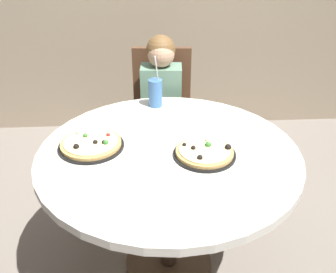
# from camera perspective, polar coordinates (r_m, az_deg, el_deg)

# --- Properties ---
(ground_plane) EXTENTS (8.00, 8.00, 0.00)m
(ground_plane) POSITION_cam_1_polar(r_m,az_deg,el_deg) (2.32, 0.08, -18.04)
(ground_plane) COLOR slate
(dining_table) EXTENTS (1.24, 1.24, 0.75)m
(dining_table) POSITION_cam_1_polar(r_m,az_deg,el_deg) (1.89, 0.09, -4.56)
(dining_table) COLOR silver
(dining_table) RESTS_ON ground_plane
(chair_wooden) EXTENTS (0.43, 0.43, 0.95)m
(chair_wooden) POSITION_cam_1_polar(r_m,az_deg,el_deg) (2.73, -0.92, 3.87)
(chair_wooden) COLOR brown
(chair_wooden) RESTS_ON ground_plane
(diner_child) EXTENTS (0.28, 0.42, 1.08)m
(diner_child) POSITION_cam_1_polar(r_m,az_deg,el_deg) (2.58, -0.98, 1.18)
(diner_child) COLOR #3F4766
(diner_child) RESTS_ON ground_plane
(pizza_veggie) EXTENTS (0.31, 0.31, 0.05)m
(pizza_veggie) POSITION_cam_1_polar(r_m,az_deg,el_deg) (1.89, -11.21, -1.13)
(pizza_veggie) COLOR black
(pizza_veggie) RESTS_ON dining_table
(pizza_cheese) EXTENTS (0.29, 0.29, 0.05)m
(pizza_cheese) POSITION_cam_1_polar(r_m,az_deg,el_deg) (1.80, 5.40, -2.35)
(pizza_cheese) COLOR black
(pizza_cheese) RESTS_ON dining_table
(soda_cup) EXTENTS (0.08, 0.08, 0.31)m
(soda_cup) POSITION_cam_1_polar(r_m,az_deg,el_deg) (2.24, -1.86, 6.42)
(soda_cup) COLOR #3F72B2
(soda_cup) RESTS_ON dining_table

